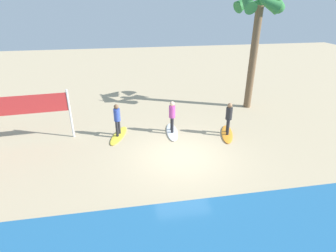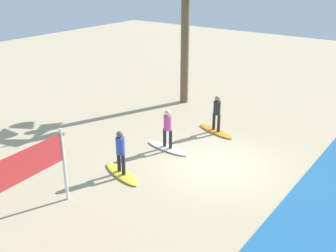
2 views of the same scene
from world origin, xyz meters
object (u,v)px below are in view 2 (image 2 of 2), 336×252
(surfboard_orange, at_px, (216,131))
(surfboard_white, at_px, (168,148))
(surfboard_yellow, at_px, (122,174))
(surfer_yellow, at_px, (121,149))
(surfer_white, at_px, (168,126))
(surfer_orange, at_px, (217,111))

(surfboard_orange, bearing_deg, surfboard_white, -86.65)
(surfboard_yellow, bearing_deg, surfer_yellow, 0.00)
(surfboard_orange, height_order, surfer_white, surfer_white)
(surfer_white, height_order, surfer_yellow, same)
(surfboard_white, xyz_separation_m, surfer_yellow, (2.75, -0.06, 0.99))
(surfboard_orange, distance_m, surfboard_yellow, 5.56)
(surfboard_orange, relative_size, surfboard_white, 1.00)
(surfboard_orange, xyz_separation_m, surfer_orange, (0.00, 0.00, 0.99))
(surfboard_yellow, bearing_deg, surfer_white, 106.82)
(surfboard_white, height_order, surfer_white, surfer_white)
(surfer_white, distance_m, surfboard_yellow, 2.93)
(surfer_white, height_order, surfboard_yellow, surfer_white)
(surfboard_orange, height_order, surfboard_yellow, same)
(surfboard_white, height_order, surfboard_yellow, same)
(surfboard_orange, distance_m, surfer_white, 3.01)
(surfboard_white, bearing_deg, surfboard_yellow, -86.38)
(surfboard_white, bearing_deg, surfer_white, -175.21)
(surfer_white, bearing_deg, surfboard_white, 90.00)
(surfer_white, bearing_deg, surfboard_orange, 165.48)
(surfboard_orange, relative_size, surfer_yellow, 1.28)
(surfer_yellow, bearing_deg, surfboard_white, 178.83)
(surfboard_white, relative_size, surfer_yellow, 1.28)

